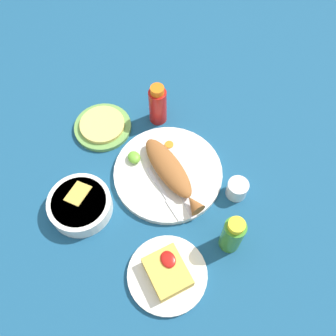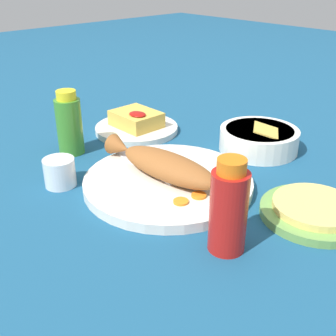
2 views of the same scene
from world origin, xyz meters
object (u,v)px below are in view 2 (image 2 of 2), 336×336
Objects in this scene: fork_near at (139,164)px; hot_sauce_bottle_red at (229,208)px; salt_cup at (60,174)px; side_plate_fries at (137,129)px; tortilla_plate at (314,213)px; fork_far at (159,159)px; hot_sauce_bottle_green at (69,124)px; main_plate at (168,182)px; guacamole_bowl at (259,138)px; fried_fish at (163,164)px.

hot_sauce_bottle_red is at bearing 172.96° from fork_near.
salt_cup is at bearing -166.94° from hot_sauce_bottle_red.
salt_cup reaches higher than side_plate_fries.
tortilla_plate is at bearing 75.37° from hot_sauce_bottle_red.
fork_far is 0.21m from hot_sauce_bottle_green.
hot_sauce_bottle_green is at bearing 177.88° from hot_sauce_bottle_red.
side_plate_fries is (-0.18, 0.14, -0.01)m from fork_near.
fork_near is (-0.08, -0.00, 0.01)m from main_plate.
hot_sauce_bottle_green is 0.41m from guacamole_bowl.
fork_near is 1.06× the size of tortilla_plate.
tortilla_plate is at bearing -34.61° from guacamole_bowl.
guacamole_bowl is at bearing 79.85° from fried_fish.
hot_sauce_bottle_red is at bearing -23.83° from side_plate_fries.
side_plate_fries is (-0.26, 0.13, -0.00)m from main_plate.
side_plate_fries is at bearing -30.04° from fork_far.
main_plate is 0.21m from hot_sauce_bottle_red.
fork_near is at bearing 167.35° from hot_sauce_bottle_red.
fork_near is at bearing 66.21° from salt_cup.
fork_near is 0.05m from fork_far.
fork_near is 0.28m from hot_sauce_bottle_red.
salt_cup is 0.29× the size of side_plate_fries.
side_plate_fries is 0.49m from tortilla_plate.
fried_fish reaches higher than side_plate_fries.
guacamole_bowl is (0.27, 0.31, -0.04)m from hot_sauce_bottle_green.
fork_far is at bearing -110.68° from guacamole_bowl.
hot_sauce_bottle_green is 0.19m from side_plate_fries.
fried_fish is at bearing 162.86° from hot_sauce_bottle_red.
hot_sauce_bottle_green reaches higher than fork_far.
side_plate_fries is at bearing 146.62° from fried_fish.
fried_fish is 0.19m from salt_cup.
hot_sauce_bottle_green is 0.69× the size of side_plate_fries.
main_plate is at bearing -92.88° from guacamole_bowl.
fork_near is 0.19m from hot_sauce_bottle_green.
salt_cup is at bearing -67.22° from side_plate_fries.
fork_far is at bearing 68.86° from salt_cup.
tortilla_plate is (0.49, -0.03, 0.00)m from side_plate_fries.
hot_sauce_bottle_green is (-0.19, -0.09, 0.05)m from fork_far.
fried_fish is 0.22m from hot_sauce_bottle_red.
tortilla_plate is (0.25, 0.11, -0.03)m from fried_fish.
salt_cup is at bearing 71.82° from fork_near.
hot_sauce_bottle_red is 0.37m from guacamole_bowl.
salt_cup is (-0.13, -0.14, -0.02)m from fried_fish.
fork_near is at bearing 74.07° from fork_far.
main_plate is 0.08m from fork_near.
salt_cup is at bearing 65.25° from fork_far.
hot_sauce_bottle_red is (0.19, -0.06, 0.06)m from main_plate.
hot_sauce_bottle_green reaches higher than fried_fish.
tortilla_plate is (0.38, 0.25, -0.02)m from salt_cup.
hot_sauce_bottle_green is at bearing -162.76° from tortilla_plate.
hot_sauce_bottle_red reaches higher than salt_cup.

